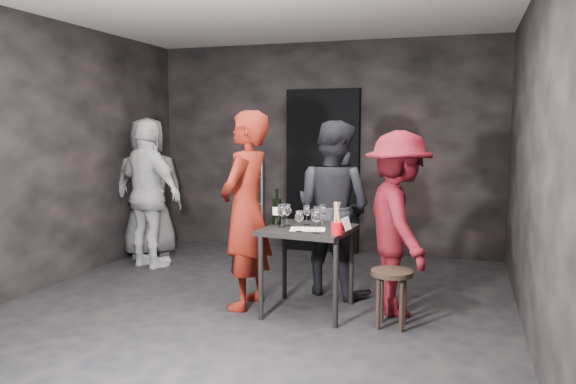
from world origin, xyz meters
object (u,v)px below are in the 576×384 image
(server_red, at_px, (245,193))
(woman_black, at_px, (333,198))
(hand_truck, at_px, (248,233))
(bystander_grey, at_px, (148,177))
(tasting_table, at_px, (308,239))
(breadstick_cup, at_px, (337,219))
(stool, at_px, (392,282))
(man_maroon, at_px, (398,218))
(bystander_cream, at_px, (149,184))
(wine_bottle, at_px, (277,211))

(server_red, distance_m, woman_black, 0.92)
(hand_truck, bearing_deg, bystander_grey, -134.64)
(hand_truck, xyz_separation_m, tasting_table, (1.45, -2.23, 0.43))
(woman_black, distance_m, breadstick_cup, 0.91)
(stool, distance_m, bystander_grey, 3.67)
(man_maroon, height_order, bystander_cream, bystander_cream)
(bystander_grey, height_order, breadstick_cup, bystander_grey)
(woman_black, relative_size, bystander_grey, 0.93)
(woman_black, relative_size, breadstick_cup, 6.57)
(man_maroon, relative_size, bystander_cream, 0.87)
(bystander_cream, xyz_separation_m, wine_bottle, (1.86, -0.91, -0.10))
(stool, relative_size, woman_black, 0.25)
(hand_truck, bearing_deg, man_maroon, -33.90)
(bystander_cream, height_order, wine_bottle, bystander_cream)
(wine_bottle, relative_size, breadstick_cup, 1.12)
(tasting_table, relative_size, server_red, 0.36)
(woman_black, distance_m, bystander_grey, 2.68)
(man_maroon, relative_size, bystander_grey, 0.83)
(bystander_grey, xyz_separation_m, wine_bottle, (2.16, -1.40, -0.13))
(server_red, bearing_deg, bystander_cream, -118.36)
(woman_black, xyz_separation_m, bystander_grey, (-2.54, 0.83, 0.07))
(server_red, relative_size, breadstick_cup, 7.22)
(bystander_grey, bearing_deg, hand_truck, 178.27)
(bystander_cream, bearing_deg, server_red, 167.30)
(server_red, distance_m, breadstick_cup, 0.92)
(stool, bearing_deg, bystander_cream, 158.49)
(tasting_table, xyz_separation_m, server_red, (-0.57, -0.02, 0.38))
(tasting_table, relative_size, bystander_cream, 0.39)
(woman_black, height_order, bystander_cream, bystander_cream)
(tasting_table, relative_size, man_maroon, 0.45)
(tasting_table, height_order, breadstick_cup, breadstick_cup)
(bystander_grey, bearing_deg, breadstick_cup, 110.07)
(tasting_table, height_order, wine_bottle, wine_bottle)
(tasting_table, bearing_deg, woman_black, 83.53)
(hand_truck, distance_m, man_maroon, 3.05)
(server_red, xyz_separation_m, woman_black, (0.64, 0.66, -0.09))
(man_maroon, bearing_deg, hand_truck, 23.14)
(hand_truck, distance_m, bystander_grey, 1.50)
(stool, height_order, bystander_cream, bystander_cream)
(man_maroon, height_order, breadstick_cup, man_maroon)
(tasting_table, relative_size, woman_black, 0.40)
(wine_bottle, xyz_separation_m, breadstick_cup, (0.62, -0.32, 0.01))
(hand_truck, distance_m, server_red, 2.55)
(stool, xyz_separation_m, server_red, (-1.32, 0.14, 0.66))
(stool, distance_m, woman_black, 1.19)
(man_maroon, relative_size, wine_bottle, 5.24)
(hand_truck, height_order, man_maroon, man_maroon)
(woman_black, bearing_deg, man_maroon, 167.73)
(breadstick_cup, bearing_deg, tasting_table, 141.78)
(wine_bottle, bearing_deg, server_red, -160.57)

